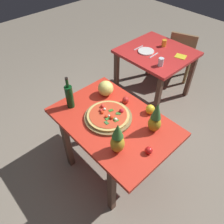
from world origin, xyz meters
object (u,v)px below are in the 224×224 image
(drinking_glass_water, at_px, (161,62))
(knife_utensil, at_px, (154,55))
(pineapple_right, at_px, (118,140))
(dinner_plate, at_px, (146,51))
(dining_chair, at_px, (181,53))
(fork_utensil, at_px, (138,48))
(bell_pepper, at_px, (150,109))
(pineapple_left, at_px, (155,119))
(drinking_glass_juice, at_px, (164,43))
(wine_bottle, at_px, (69,96))
(napkin_folded, at_px, (181,56))
(display_table, at_px, (114,128))
(tomato_beside_pepper, at_px, (126,100))
(background_table, at_px, (156,58))
(tomato_by_bottle, at_px, (149,150))
(melon, at_px, (106,88))
(pizza_board, at_px, (108,117))
(pizza, at_px, (108,115))

(drinking_glass_water, height_order, knife_utensil, drinking_glass_water)
(pineapple_right, distance_m, dinner_plate, 1.71)
(dining_chair, bearing_deg, drinking_glass_water, 83.61)
(fork_utensil, bearing_deg, knife_utensil, 0.79)
(dinner_plate, bearing_deg, bell_pepper, -47.53)
(pineapple_left, height_order, drinking_glass_juice, pineapple_left)
(wine_bottle, height_order, dinner_plate, wine_bottle)
(pineapple_left, bearing_deg, napkin_folded, 114.34)
(napkin_folded, bearing_deg, wine_bottle, -96.83)
(display_table, distance_m, dinner_plate, 1.39)
(drinking_glass_water, bearing_deg, dinner_plate, 159.51)
(pineapple_right, relative_size, tomato_beside_pepper, 4.43)
(background_table, xyz_separation_m, dinner_plate, (-0.10, -0.12, 0.12))
(bell_pepper, bearing_deg, pineapple_right, -79.09)
(drinking_glass_juice, xyz_separation_m, napkin_folded, (0.34, -0.07, -0.04))
(display_table, relative_size, knife_utensil, 6.63)
(pineapple_left, xyz_separation_m, napkin_folded, (-0.58, 1.28, -0.14))
(display_table, bearing_deg, drinking_glass_water, 105.20)
(drinking_glass_juice, height_order, fork_utensil, drinking_glass_juice)
(fork_utensil, bearing_deg, background_table, 28.51)
(dinner_plate, bearing_deg, pineapple_left, -46.58)
(dining_chair, relative_size, tomato_by_bottle, 13.09)
(wine_bottle, distance_m, knife_utensil, 1.41)
(melon, distance_m, tomato_beside_pepper, 0.25)
(dining_chair, distance_m, fork_utensil, 0.89)
(background_table, bearing_deg, melon, -79.56)
(pizza_board, distance_m, bell_pepper, 0.42)
(melon, relative_size, fork_utensil, 0.91)
(melon, xyz_separation_m, bell_pepper, (0.51, 0.13, -0.04))
(pineapple_left, relative_size, pineapple_right, 1.02)
(pineapple_left, xyz_separation_m, bell_pepper, (-0.17, 0.15, -0.10))
(dining_chair, distance_m, drinking_glass_juice, 0.59)
(display_table, height_order, napkin_folded, napkin_folded)
(drinking_glass_water, bearing_deg, pizza, -77.86)
(display_table, xyz_separation_m, drinking_glass_water, (-0.30, 1.09, 0.15))
(pizza_board, relative_size, tomato_by_bottle, 7.09)
(drinking_glass_juice, relative_size, knife_utensil, 0.52)
(background_table, relative_size, tomato_beside_pepper, 12.97)
(tomato_by_bottle, bearing_deg, dining_chair, 115.98)
(pizza, height_order, dinner_plate, pizza)
(bell_pepper, relative_size, knife_utensil, 0.56)
(pineapple_right, relative_size, drinking_glass_juice, 3.38)
(pizza_board, relative_size, pizza, 1.13)
(melon, bearing_deg, fork_utensil, 113.69)
(dinner_plate, bearing_deg, wine_bottle, -81.69)
(drinking_glass_water, height_order, fork_utensil, drinking_glass_water)
(background_table, bearing_deg, tomato_by_bottle, -53.74)
(fork_utensil, relative_size, knife_utensil, 1.00)
(dining_chair, bearing_deg, knife_utensil, 71.18)
(melon, bearing_deg, pineapple_left, -1.49)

